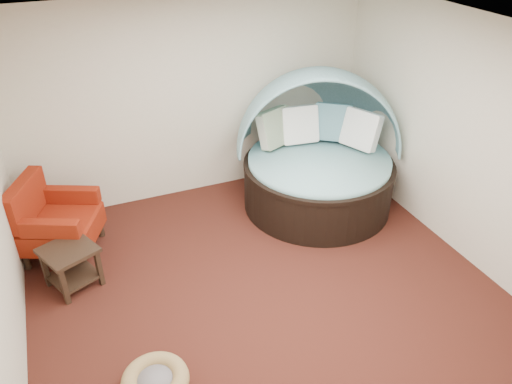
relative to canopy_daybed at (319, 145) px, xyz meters
name	(u,v)px	position (x,y,z in m)	size (l,w,h in m)	color
floor	(266,292)	(-1.44, -1.52, -0.88)	(5.00, 5.00, 0.00)	#461B14
wall_back	(194,100)	(-1.44, 0.98, 0.52)	(5.00, 5.00, 0.00)	beige
wall_right	(468,142)	(1.06, -1.52, 0.52)	(5.00, 5.00, 0.00)	beige
ceiling	(270,40)	(-1.44, -1.52, 1.92)	(5.00, 5.00, 0.00)	white
canopy_daybed	(319,145)	(0.00, 0.00, 0.00)	(2.72, 2.68, 1.90)	black
pet_basket	(156,382)	(-2.86, -2.30, -0.77)	(0.75, 0.75, 0.21)	olive
red_armchair	(54,221)	(-3.50, 0.16, -0.42)	(1.13, 1.13, 1.00)	black
side_table	(71,262)	(-3.39, -0.55, -0.55)	(0.70, 0.70, 0.51)	black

